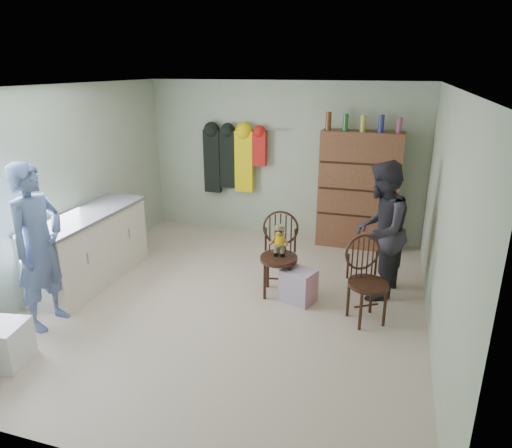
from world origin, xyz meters
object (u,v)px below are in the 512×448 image
(chair_front, at_px, (279,248))
(counter, at_px, (90,247))
(dresser, at_px, (359,190))
(chair_far, at_px, (366,276))

(chair_front, bearing_deg, counter, -179.72)
(counter, height_order, dresser, dresser)
(chair_front, bearing_deg, chair_far, -27.02)
(counter, distance_m, chair_far, 3.50)
(counter, relative_size, dresser, 0.90)
(chair_front, xyz_separation_m, dresser, (0.76, 1.90, 0.32))
(chair_front, height_order, dresser, dresser)
(chair_far, bearing_deg, counter, 148.72)
(counter, bearing_deg, dresser, 35.69)
(chair_far, bearing_deg, chair_front, 129.85)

